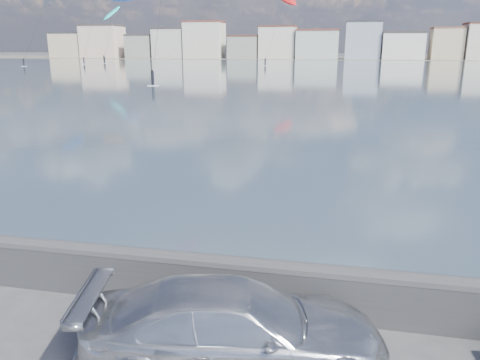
# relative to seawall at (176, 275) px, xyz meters

# --- Properties ---
(bay_water) EXTENTS (500.00, 177.00, 0.00)m
(bay_water) POSITION_rel_seawall_xyz_m (0.00, 88.80, -0.58)
(bay_water) COLOR #2F434F
(bay_water) RESTS_ON ground
(far_shore_strip) EXTENTS (500.00, 60.00, 0.00)m
(far_shore_strip) POSITION_rel_seawall_xyz_m (0.00, 197.30, -0.57)
(far_shore_strip) COLOR #4C473D
(far_shore_strip) RESTS_ON ground
(seawall) EXTENTS (400.00, 0.36, 1.08)m
(seawall) POSITION_rel_seawall_xyz_m (0.00, 0.00, 0.00)
(seawall) COLOR #28282B
(seawall) RESTS_ON ground
(far_buildings) EXTENTS (240.79, 13.26, 14.60)m
(far_buildings) POSITION_rel_seawall_xyz_m (1.31, 183.30, 5.44)
(far_buildings) COLOR beige
(far_buildings) RESTS_ON ground
(car_silver) EXTENTS (5.00, 2.83, 1.37)m
(car_silver) POSITION_rel_seawall_xyz_m (1.53, -1.67, 0.10)
(car_silver) COLOR #BABCC1
(car_silver) RESTS_ON ground
(kitesurfer_16) EXTENTS (6.69, 17.43, 17.38)m
(kitesurfer_16) POSITION_rel_seawall_xyz_m (-67.73, 135.23, 13.93)
(kitesurfer_16) COLOR #19BFBF
(kitesurfer_16) RESTS_ON ground
(kitesurfer_18) EXTENTS (8.44, 16.10, 21.22)m
(kitesurfer_18) POSITION_rel_seawall_xyz_m (-71.18, 151.60, 19.36)
(kitesurfer_18) COLOR blue
(kitesurfer_18) RESTS_ON ground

